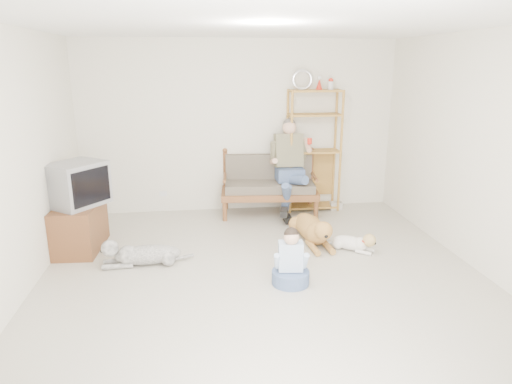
{
  "coord_description": "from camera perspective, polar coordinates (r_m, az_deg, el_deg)",
  "views": [
    {
      "loc": [
        -0.72,
        -4.47,
        2.33
      ],
      "look_at": [
        0.03,
        1.0,
        0.77
      ],
      "focal_mm": 32.0,
      "sensor_mm": 36.0,
      "label": 1
    }
  ],
  "objects": [
    {
      "name": "floor",
      "position": [
        5.09,
        1.25,
        -11.43
      ],
      "size": [
        5.5,
        5.5,
        0.0
      ],
      "primitive_type": "plane",
      "color": "beige",
      "rests_on": "ground"
    },
    {
      "name": "ceiling",
      "position": [
        4.54,
        1.47,
        20.48
      ],
      "size": [
        5.5,
        5.5,
        0.0
      ],
      "primitive_type": "plane",
      "rotation": [
        3.14,
        0.0,
        0.0
      ],
      "color": "white",
      "rests_on": "ground"
    },
    {
      "name": "wall_back",
      "position": [
        7.32,
        -2.08,
        8.11
      ],
      "size": [
        5.0,
        0.0,
        5.0
      ],
      "primitive_type": "plane",
      "rotation": [
        1.57,
        0.0,
        0.0
      ],
      "color": "beige",
      "rests_on": "ground"
    },
    {
      "name": "wall_front",
      "position": [
        2.11,
        13.52,
        -12.41
      ],
      "size": [
        5.0,
        0.0,
        5.0
      ],
      "primitive_type": "plane",
      "rotation": [
        -1.57,
        0.0,
        0.0
      ],
      "color": "beige",
      "rests_on": "ground"
    },
    {
      "name": "wall_left",
      "position": [
        4.91,
        -28.87,
        2.31
      ],
      "size": [
        0.0,
        5.5,
        5.5
      ],
      "primitive_type": "plane",
      "rotation": [
        1.57,
        0.0,
        1.57
      ],
      "color": "beige",
      "rests_on": "ground"
    },
    {
      "name": "wall_right",
      "position": [
        5.59,
        27.6,
        3.92
      ],
      "size": [
        0.0,
        5.5,
        5.5
      ],
      "primitive_type": "plane",
      "rotation": [
        1.57,
        0.0,
        -1.57
      ],
      "color": "beige",
      "rests_on": "ground"
    },
    {
      "name": "loveseat",
      "position": [
        7.24,
        1.6,
        1.05
      ],
      "size": [
        1.56,
        0.84,
        0.95
      ],
      "rotation": [
        0.0,
        0.0,
        -0.1
      ],
      "color": "brown",
      "rests_on": "ground"
    },
    {
      "name": "man",
      "position": [
        7.06,
        4.21,
        2.35
      ],
      "size": [
        0.57,
        0.82,
        1.33
      ],
      "color": "slate",
      "rests_on": "loveseat"
    },
    {
      "name": "etagere",
      "position": [
        7.39,
        7.2,
        5.27
      ],
      "size": [
        0.86,
        0.38,
        2.25
      ],
      "color": "#C78C3E",
      "rests_on": "ground"
    },
    {
      "name": "book_stack",
      "position": [
        7.65,
        9.96,
        -1.69
      ],
      "size": [
        0.21,
        0.16,
        0.12
      ],
      "primitive_type": "cube",
      "rotation": [
        0.0,
        0.0,
        -0.12
      ],
      "color": "beige",
      "rests_on": "ground"
    },
    {
      "name": "tv_stand",
      "position": [
        6.3,
        -21.21,
        -4.09
      ],
      "size": [
        0.55,
        0.93,
        0.6
      ],
      "rotation": [
        0.0,
        0.0,
        -0.06
      ],
      "color": "brown",
      "rests_on": "ground"
    },
    {
      "name": "crt_tv",
      "position": [
        6.13,
        -21.46,
        0.94
      ],
      "size": [
        0.81,
        0.84,
        0.55
      ],
      "rotation": [
        0.0,
        0.0,
        -0.65
      ],
      "color": "gray",
      "rests_on": "tv_stand"
    },
    {
      "name": "wall_outlet",
      "position": [
        7.5,
        -11.53,
        -0.21
      ],
      "size": [
        0.12,
        0.02,
        0.08
      ],
      "primitive_type": "cube",
      "color": "silver",
      "rests_on": "ground"
    },
    {
      "name": "golden_retriever",
      "position": [
        6.23,
        7.13,
        -4.63
      ],
      "size": [
        0.39,
        1.37,
        0.42
      ],
      "rotation": [
        0.0,
        0.0,
        0.06
      ],
      "color": "#BD8141",
      "rests_on": "ground"
    },
    {
      "name": "shaggy_dog",
      "position": [
        5.66,
        -14.37,
        -7.51
      ],
      "size": [
        1.14,
        0.31,
        0.34
      ],
      "rotation": [
        0.0,
        0.0,
        -1.51
      ],
      "color": "silver",
      "rests_on": "ground"
    },
    {
      "name": "terrier",
      "position": [
        6.02,
        12.36,
        -6.2
      ],
      "size": [
        0.58,
        0.51,
        0.26
      ],
      "rotation": [
        0.0,
        0.0,
        0.86
      ],
      "color": "white",
      "rests_on": "ground"
    },
    {
      "name": "child",
      "position": [
        5.02,
        4.35,
        -8.92
      ],
      "size": [
        0.41,
        0.41,
        0.65
      ],
      "rotation": [
        0.0,
        0.0,
        -0.12
      ],
      "color": "slate",
      "rests_on": "ground"
    }
  ]
}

